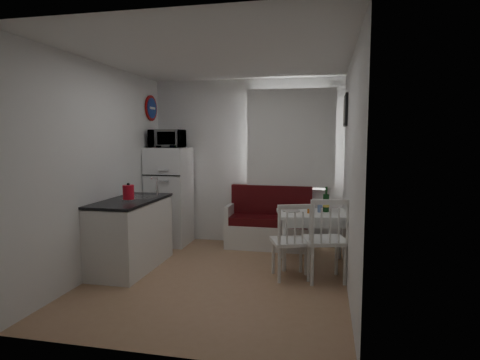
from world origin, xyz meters
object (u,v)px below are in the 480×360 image
object	(u,v)px
wine_bottle	(326,199)
kitchen_counter	(132,233)
kettle	(128,192)
chair_left	(290,233)
dining_table	(314,218)
fridge	(169,196)
chair_right	(326,231)
microwave	(167,139)
bench	(270,227)

from	to	relation	value
wine_bottle	kitchen_counter	bearing A→B (deg)	-163.23
kettle	wine_bottle	xyz separation A→B (m)	(2.40, 0.88, -0.14)
chair_left	kitchen_counter	bearing A→B (deg)	159.70
dining_table	wine_bottle	world-z (taller)	wine_bottle
kitchen_counter	dining_table	distance (m)	2.39
dining_table	wine_bottle	bearing A→B (deg)	21.11
kitchen_counter	fridge	distance (m)	1.28
kettle	chair_right	bearing A→B (deg)	2.67
chair_right	kitchen_counter	bearing A→B (deg)	165.03
dining_table	chair_left	size ratio (longest dim) A/B	1.91
kitchen_counter	chair_right	xyz separation A→B (m)	(2.45, -0.03, 0.16)
fridge	wine_bottle	distance (m)	2.48
fridge	kettle	xyz separation A→B (m)	(0.03, -1.39, 0.24)
dining_table	chair_left	bearing A→B (deg)	-121.96
chair_left	kettle	world-z (taller)	kettle
fridge	kettle	size ratio (longest dim) A/B	6.93
kitchen_counter	chair_left	bearing A→B (deg)	-0.75
microwave	wine_bottle	size ratio (longest dim) A/B	1.50
kettle	kitchen_counter	bearing A→B (deg)	108.70
dining_table	chair_right	xyz separation A→B (m)	(0.16, -0.67, -0.01)
bench	chair_left	size ratio (longest dim) A/B	2.42
kettle	wine_bottle	world-z (taller)	kettle
kitchen_counter	microwave	world-z (taller)	microwave
kitchen_counter	kettle	xyz separation A→B (m)	(0.05, -0.15, 0.56)
kitchen_counter	microwave	bearing A→B (deg)	89.06
kitchen_counter	kettle	bearing A→B (deg)	-71.30
microwave	kettle	distance (m)	1.49
kitchen_counter	kettle	world-z (taller)	kitchen_counter
kitchen_counter	chair_left	xyz separation A→B (m)	(2.04, -0.03, 0.12)
chair_right	kettle	distance (m)	2.43
fridge	microwave	xyz separation A→B (m)	(0.00, -0.05, 0.91)
fridge	wine_bottle	xyz separation A→B (m)	(2.43, -0.51, 0.10)
bench	microwave	bearing A→B (deg)	-174.23
dining_table	chair_right	bearing A→B (deg)	-88.21
kitchen_counter	bench	distance (m)	2.11
kitchen_counter	fridge	world-z (taller)	fridge
kitchen_counter	dining_table	world-z (taller)	kitchen_counter
fridge	kettle	bearing A→B (deg)	-88.76
chair_left	wine_bottle	xyz separation A→B (m)	(0.41, 0.77, 0.30)
kitchen_counter	dining_table	bearing A→B (deg)	15.56
chair_left	wine_bottle	world-z (taller)	wine_bottle
bench	microwave	distance (m)	2.10
dining_table	kettle	world-z (taller)	kettle
bench	chair_left	bearing A→B (deg)	-72.63
chair_left	microwave	size ratio (longest dim) A/B	1.09
bench	fridge	bearing A→B (deg)	-176.02
kitchen_counter	wine_bottle	world-z (taller)	kitchen_counter
chair_right	chair_left	bearing A→B (deg)	164.78
fridge	bench	bearing A→B (deg)	3.98
chair_right	wine_bottle	distance (m)	0.81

